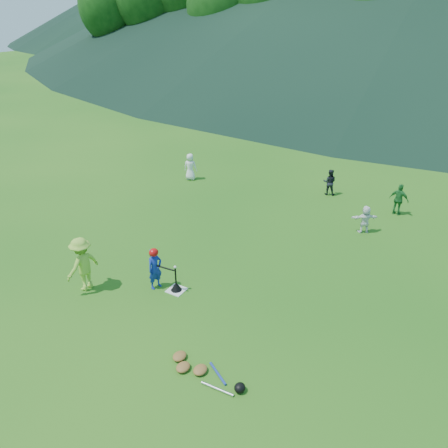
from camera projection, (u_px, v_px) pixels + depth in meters
name	position (u px, v px, depth m)	size (l,w,h in m)	color
ground	(176.00, 290.00, 11.67)	(120.00, 120.00, 0.00)	#185814
home_plate	(176.00, 290.00, 11.67)	(0.45, 0.45, 0.02)	silver
baseball	(175.00, 267.00, 11.34)	(0.08, 0.08, 0.08)	white
batter_child	(155.00, 269.00, 11.56)	(0.42, 0.28, 1.16)	navy
adult_coach	(83.00, 264.00, 11.42)	(0.98, 0.56, 1.52)	#94C63A
fielder_a	(190.00, 167.00, 18.71)	(0.56, 0.37, 1.15)	white
fielder_b	(329.00, 182.00, 17.26)	(0.51, 0.40, 1.05)	black
fielder_c	(399.00, 200.00, 15.60)	(0.68, 0.28, 1.16)	#21702E
fielder_d	(365.00, 219.00, 14.42)	(0.89, 0.28, 0.95)	white
batting_tee	(176.00, 286.00, 11.62)	(0.30, 0.30, 0.68)	black
batter_gear	(154.00, 254.00, 11.33)	(0.73, 0.26, 0.52)	#B00C0B
equipment_pile	(200.00, 370.00, 9.06)	(1.80, 0.62, 0.19)	olive
outfield_fence	(396.00, 94.00, 32.82)	(70.07, 0.08, 1.33)	gray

